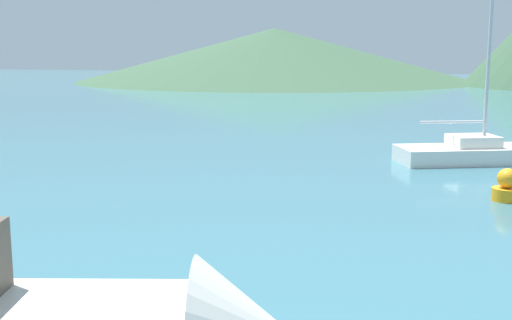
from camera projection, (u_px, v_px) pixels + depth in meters
sailboat_inner at (473, 150)px, 23.05m from camera, size 5.66×4.12×9.33m
buoy_marker at (507, 187)px, 17.11m from camera, size 0.77×0.77×0.88m
hill_west at (275, 55)px, 88.05m from camera, size 53.74×53.74×7.16m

